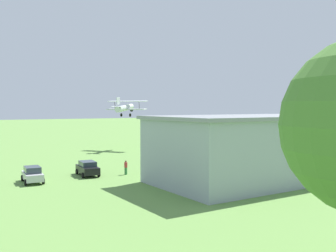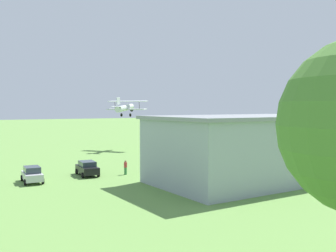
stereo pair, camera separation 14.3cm
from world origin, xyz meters
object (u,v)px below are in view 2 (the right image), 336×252
object	(u,v)px
person_by_parked_cars	(308,149)
person_beside_truck	(318,151)
car_black	(87,168)
car_silver	(32,174)
biplane	(125,107)
windsock	(291,119)
person_crossing_taxiway	(125,167)
hangar	(290,145)

from	to	relation	value
person_by_parked_cars	person_beside_truck	distance (m)	2.23
car_black	car_silver	size ratio (longest dim) A/B	1.05
car_black	car_silver	world-z (taller)	car_silver
biplane	car_silver	xyz separation A→B (m)	(21.40, 25.00, -7.17)
car_black	windsock	distance (m)	58.15
person_beside_truck	car_black	bearing A→B (deg)	-0.55
car_black	person_beside_truck	xyz separation A→B (m)	(-39.48, 0.38, -0.06)
biplane	car_silver	bearing A→B (deg)	49.44
person_crossing_taxiway	person_by_parked_cars	size ratio (longest dim) A/B	1.03
car_black	person_by_parked_cars	distance (m)	39.60
biplane	person_beside_truck	bearing A→B (deg)	135.41
biplane	person_beside_truck	distance (m)	35.18
person_crossing_taxiway	windsock	xyz separation A→B (m)	(-50.40, -21.25, 4.37)
car_silver	person_crossing_taxiway	bearing A→B (deg)	177.67
person_crossing_taxiway	car_silver	bearing A→B (deg)	-2.33
car_black	windsock	xyz separation A→B (m)	(-54.57, -19.61, 4.35)
car_silver	person_beside_truck	size ratio (longest dim) A/B	2.50
hangar	person_crossing_taxiway	size ratio (longest dim) A/B	20.56
car_black	windsock	size ratio (longest dim) A/B	0.73
car_black	person_beside_truck	bearing A→B (deg)	179.45
person_beside_truck	car_silver	bearing A→B (deg)	1.04
hangar	person_crossing_taxiway	xyz separation A→B (m)	(16.87, -9.92, -2.73)
person_by_parked_cars	person_crossing_taxiway	bearing A→B (deg)	5.64
person_by_parked_cars	person_beside_truck	size ratio (longest dim) A/B	1.02
person_by_parked_cars	windsock	bearing A→B (deg)	-130.22
biplane	person_crossing_taxiway	bearing A→B (deg)	67.02
biplane	car_black	bearing A→B (deg)	57.84
hangar	biplane	size ratio (longest dim) A/B	4.68
car_black	windsock	bearing A→B (deg)	-160.23
car_black	person_beside_truck	world-z (taller)	car_black
car_silver	person_beside_truck	xyz separation A→B (m)	(-45.92, -0.83, -0.06)
hangar	windsock	bearing A→B (deg)	-137.08
hangar	car_silver	distance (m)	29.49
windsock	car_black	bearing A→B (deg)	19.77
biplane	windsock	world-z (taller)	biplane
windsock	biplane	bearing A→B (deg)	-6.02
person_crossing_taxiway	person_beside_truck	distance (m)	35.32
person_crossing_taxiway	person_beside_truck	xyz separation A→B (m)	(-35.30, -1.26, -0.04)
hangar	car_silver	size ratio (longest dim) A/B	8.58
person_by_parked_cars	windsock	distance (m)	23.67
car_silver	hangar	bearing A→B (deg)	159.35
person_crossing_taxiway	person_beside_truck	size ratio (longest dim) A/B	1.05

